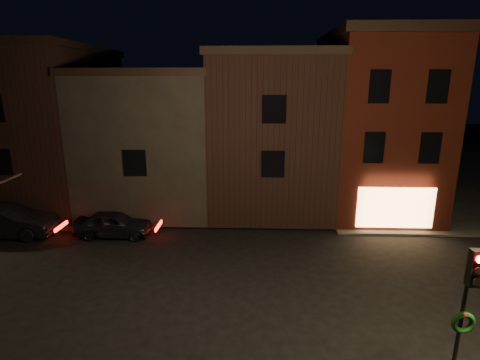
% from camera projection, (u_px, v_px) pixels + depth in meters
% --- Properties ---
extents(ground, '(120.00, 120.00, 0.00)m').
position_uv_depth(ground, '(240.00, 282.00, 15.10)').
color(ground, black).
rests_on(ground, ground).
extents(sidewalk_far_right, '(30.00, 30.00, 0.12)m').
position_uv_depth(sidewalk_far_right, '(470.00, 171.00, 33.68)').
color(sidewalk_far_right, '#2D2B28').
rests_on(sidewalk_far_right, ground).
extents(sidewalk_far_left, '(30.00, 30.00, 0.12)m').
position_uv_depth(sidewalk_far_left, '(36.00, 167.00, 35.15)').
color(sidewalk_far_left, '#2D2B28').
rests_on(sidewalk_far_left, ground).
extents(corner_building, '(6.50, 8.50, 10.50)m').
position_uv_depth(corner_building, '(378.00, 124.00, 22.59)').
color(corner_building, '#42130B').
rests_on(corner_building, ground).
extents(row_building_a, '(7.30, 10.30, 9.40)m').
position_uv_depth(row_building_a, '(270.00, 130.00, 23.96)').
color(row_building_a, black).
rests_on(row_building_a, ground).
extents(row_building_b, '(7.80, 10.30, 8.40)m').
position_uv_depth(row_building_b, '(158.00, 137.00, 24.36)').
color(row_building_b, black).
rests_on(row_building_b, ground).
extents(row_building_c, '(7.30, 10.30, 9.90)m').
position_uv_depth(row_building_c, '(48.00, 125.00, 24.43)').
color(row_building_c, black).
rests_on(row_building_c, ground).
extents(traffic_signal, '(0.58, 0.38, 4.05)m').
position_uv_depth(traffic_signal, '(467.00, 301.00, 8.86)').
color(traffic_signal, black).
rests_on(traffic_signal, sidewalk_near_right).
extents(parked_car_a, '(3.97, 1.66, 1.34)m').
position_uv_depth(parked_car_a, '(114.00, 224.00, 19.49)').
color(parked_car_a, black).
rests_on(parked_car_a, ground).
extents(parked_car_b, '(5.05, 1.95, 1.64)m').
position_uv_depth(parked_car_b, '(6.00, 222.00, 19.41)').
color(parked_car_b, black).
rests_on(parked_car_b, ground).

